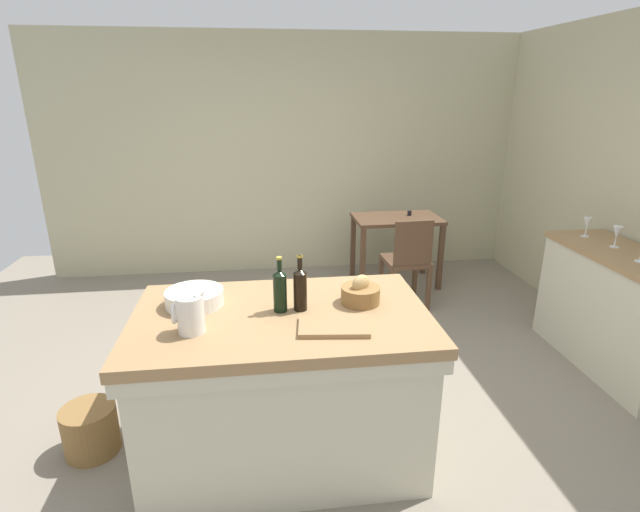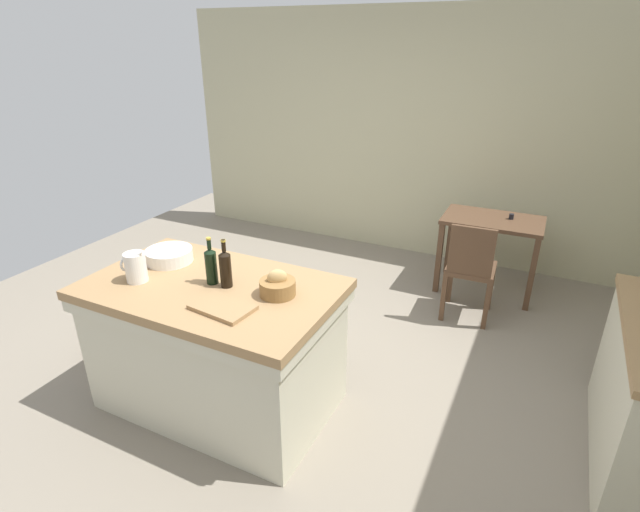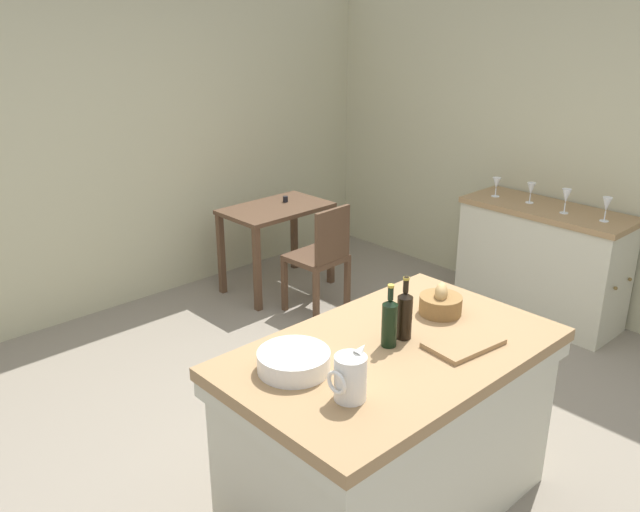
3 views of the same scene
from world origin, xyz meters
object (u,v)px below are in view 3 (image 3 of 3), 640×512
at_px(cutting_board, 463,343).
at_px(wine_glass_far_left, 607,205).
at_px(wash_bowl, 294,361).
at_px(bread_basket, 441,303).
at_px(side_cabinet, 541,262).
at_px(island_table, 390,424).
at_px(writing_desk, 276,220).
at_px(pitcher, 350,377).
at_px(wooden_chair, 321,256).
at_px(wine_glass_left, 566,197).
at_px(wine_bottle_dark, 405,314).
at_px(wine_bottle_amber, 389,321).
at_px(wine_glass_right, 497,184).
at_px(wine_glass_middle, 531,189).

relative_size(cutting_board, wine_glass_far_left, 1.95).
xyz_separation_m(wash_bowl, cutting_board, (0.71, -0.36, -0.03)).
bearing_deg(bread_basket, side_cabinet, 15.19).
distance_m(island_table, bread_basket, 0.65).
height_order(writing_desk, wash_bowl, wash_bowl).
height_order(pitcher, bread_basket, pitcher).
bearing_deg(writing_desk, cutting_board, -112.16).
bearing_deg(side_cabinet, writing_desk, 122.50).
xyz_separation_m(wooden_chair, wine_glass_left, (1.18, -1.37, 0.54)).
bearing_deg(island_table, wine_glass_far_left, 4.38).
relative_size(wooden_chair, wine_glass_left, 4.90).
bearing_deg(cutting_board, writing_desk, 67.84).
height_order(writing_desk, cutting_board, cutting_board).
height_order(pitcher, wash_bowl, pitcher).
height_order(wine_bottle_dark, wine_bottle_amber, wine_bottle_dark).
distance_m(writing_desk, wine_glass_far_left, 2.59).
bearing_deg(side_cabinet, wine_bottle_amber, -166.38).
height_order(side_cabinet, wooden_chair, side_cabinet).
xyz_separation_m(side_cabinet, wine_glass_left, (-0.05, -0.15, 0.58)).
bearing_deg(island_table, wine_bottle_dark, 15.62).
height_order(side_cabinet, wine_glass_right, wine_glass_right).
xyz_separation_m(side_cabinet, wine_bottle_dark, (-2.41, -0.61, 0.57)).
bearing_deg(bread_basket, wine_bottle_amber, -174.04).
height_order(writing_desk, wine_glass_far_left, wine_glass_far_left).
xyz_separation_m(wash_bowl, wine_bottle_amber, (0.46, -0.13, 0.08)).
height_order(wash_bowl, wine_bottle_dark, wine_bottle_dark).
bearing_deg(wine_glass_right, wine_bottle_amber, -156.94).
height_order(island_table, wine_glass_middle, wine_glass_middle).
height_order(island_table, wash_bowl, wash_bowl).
bearing_deg(writing_desk, wash_bowl, -127.82).
bearing_deg(pitcher, wine_glass_far_left, 6.77).
height_order(side_cabinet, wine_glass_far_left, wine_glass_far_left).
distance_m(writing_desk, wash_bowl, 2.95).
bearing_deg(side_cabinet, wine_glass_right, 94.66).
distance_m(cutting_board, wine_bottle_amber, 0.36).
bearing_deg(cutting_board, wooden_chair, 63.38).
bearing_deg(wine_glass_far_left, bread_basket, -176.72).
bearing_deg(wine_glass_left, wine_glass_far_left, -84.48).
height_order(wine_bottle_amber, wine_glass_far_left, wine_bottle_amber).
distance_m(bread_basket, wine_glass_middle, 2.20).
height_order(wash_bowl, bread_basket, bread_basket).
xyz_separation_m(wine_bottle_amber, wine_glass_left, (2.46, 0.45, 0.01)).
xyz_separation_m(writing_desk, pitcher, (-1.78, -2.63, 0.37)).
bearing_deg(side_cabinet, wine_bottle_dark, -165.85).
distance_m(side_cabinet, writing_desk, 2.19).
bearing_deg(wine_glass_far_left, writing_desk, 116.68).
relative_size(bread_basket, wine_bottle_dark, 0.70).
height_order(wine_bottle_dark, wine_glass_left, wine_bottle_dark).
bearing_deg(wash_bowl, side_cabinet, 9.16).
height_order(cutting_board, wine_bottle_amber, wine_bottle_amber).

